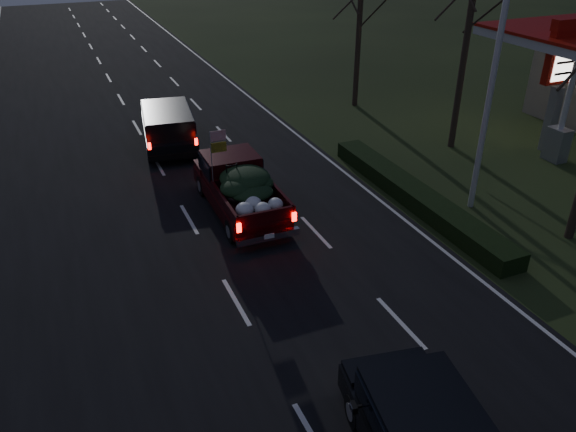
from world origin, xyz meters
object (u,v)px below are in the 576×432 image
object	(u,v)px
gas_price_pylon	(564,64)
pickup_truck	(239,185)
light_pole	(498,50)
lead_suv	(168,124)

from	to	relation	value
gas_price_pylon	pickup_truck	xyz separation A→B (m)	(-14.18, -0.07, -2.75)
pickup_truck	light_pole	bearing A→B (deg)	-20.01
light_pole	pickup_truck	size ratio (longest dim) A/B	1.75
gas_price_pylon	pickup_truck	distance (m)	14.44
gas_price_pylon	lead_suv	world-z (taller)	gas_price_pylon
pickup_truck	lead_suv	size ratio (longest dim) A/B	1.01
light_pole	pickup_truck	xyz separation A→B (m)	(-7.68, 2.92, -4.46)
gas_price_pylon	lead_suv	xyz separation A→B (m)	(-15.08, 6.86, -2.69)
pickup_truck	lead_suv	bearing A→B (deg)	98.25
light_pole	pickup_truck	world-z (taller)	light_pole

